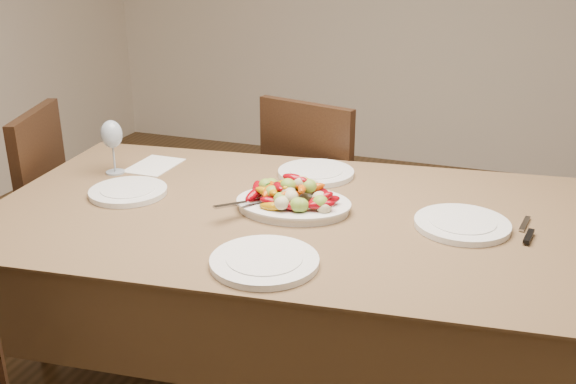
% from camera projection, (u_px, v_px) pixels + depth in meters
% --- Properties ---
extents(dining_table, '(1.94, 1.24, 0.76)m').
position_uv_depth(dining_table, '(288.00, 317.00, 2.11)').
color(dining_table, brown).
rests_on(dining_table, ground).
extents(chair_far, '(0.52, 0.52, 0.95)m').
position_uv_depth(chair_far, '(329.00, 201.00, 2.79)').
color(chair_far, black).
rests_on(chair_far, ground).
extents(chair_left, '(0.53, 0.53, 0.95)m').
position_uv_depth(chair_left, '(2.00, 229.00, 2.52)').
color(chair_left, black).
rests_on(chair_left, ground).
extents(serving_platter, '(0.37, 0.29, 0.02)m').
position_uv_depth(serving_platter, '(293.00, 206.00, 1.97)').
color(serving_platter, white).
rests_on(serving_platter, dining_table).
extents(roasted_vegetables, '(0.30, 0.22, 0.09)m').
position_uv_depth(roasted_vegetables, '(293.00, 189.00, 1.95)').
color(roasted_vegetables, maroon).
rests_on(roasted_vegetables, serving_platter).
extents(serving_spoon, '(0.27, 0.20, 0.03)m').
position_uv_depth(serving_spoon, '(270.00, 198.00, 1.94)').
color(serving_spoon, '#9EA0A8').
rests_on(serving_spoon, serving_platter).
extents(plate_left, '(0.25, 0.25, 0.02)m').
position_uv_depth(plate_left, '(128.00, 192.00, 2.09)').
color(plate_left, white).
rests_on(plate_left, dining_table).
extents(plate_right, '(0.27, 0.27, 0.02)m').
position_uv_depth(plate_right, '(462.00, 224.00, 1.85)').
color(plate_right, white).
rests_on(plate_right, dining_table).
extents(plate_far, '(0.27, 0.27, 0.02)m').
position_uv_depth(plate_far, '(316.00, 173.00, 2.26)').
color(plate_far, white).
rests_on(plate_far, dining_table).
extents(plate_near, '(0.28, 0.28, 0.02)m').
position_uv_depth(plate_near, '(264.00, 262.00, 1.64)').
color(plate_near, white).
rests_on(plate_near, dining_table).
extents(wine_glass, '(0.08, 0.08, 0.20)m').
position_uv_depth(wine_glass, '(113.00, 146.00, 2.25)').
color(wine_glass, '#8C99A5').
rests_on(wine_glass, dining_table).
extents(menu_card, '(0.15, 0.21, 0.00)m').
position_uv_depth(menu_card, '(154.00, 166.00, 2.36)').
color(menu_card, silver).
rests_on(menu_card, dining_table).
extents(table_knife, '(0.05, 0.20, 0.01)m').
position_uv_depth(table_knife, '(527.00, 231.00, 1.82)').
color(table_knife, '#9EA0A8').
rests_on(table_knife, dining_table).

